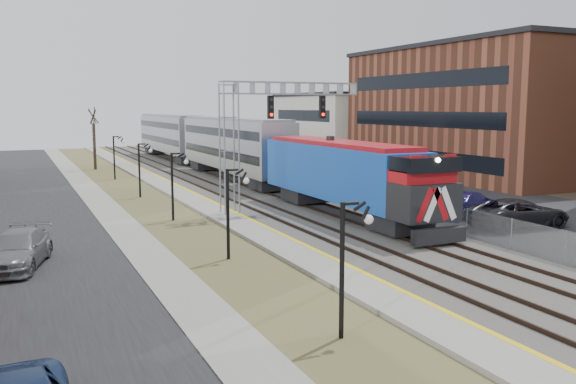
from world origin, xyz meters
TOP-DOWN VIEW (x-y plane):
  - street_west at (-11.50, 35.00)m, footprint 7.00×120.00m
  - sidewalk at (-7.00, 35.00)m, footprint 2.00×120.00m
  - grass_median at (-4.00, 35.00)m, footprint 4.00×120.00m
  - platform at (-1.00, 35.00)m, footprint 2.00×120.00m
  - ballast_bed at (4.00, 35.00)m, footprint 8.00×120.00m
  - parking_lot at (16.00, 35.00)m, footprint 16.00×120.00m
  - platform_edge at (-0.12, 35.00)m, footprint 0.24×120.00m
  - track_near at (2.00, 35.00)m, footprint 1.58×120.00m
  - track_far at (5.50, 35.00)m, footprint 1.58×120.00m
  - train at (5.50, 48.63)m, footprint 3.00×63.05m
  - signal_gantry at (1.22, 27.99)m, footprint 9.00×1.07m
  - lampposts at (-4.00, 18.29)m, footprint 0.14×62.14m
  - fence at (8.20, 35.00)m, footprint 0.04×120.00m
  - buildings_east at (30.00, 31.18)m, footprint 16.00×76.00m
  - bare_trees at (-12.66, 38.91)m, footprint 12.30×42.30m
  - car_lot_c at (12.78, 18.16)m, footprint 5.87×2.87m
  - car_lot_d at (13.08, 22.47)m, footprint 5.45×3.89m
  - car_lot_e at (13.22, 31.90)m, footprint 4.11×2.96m
  - car_street_b at (-12.37, 20.37)m, footprint 3.34×5.46m

SIDE VIEW (x-z plane):
  - street_west at x=-11.50m, z-range 0.00..0.04m
  - parking_lot at x=16.00m, z-range 0.00..0.04m
  - grass_median at x=-4.00m, z-range 0.00..0.06m
  - sidewalk at x=-7.00m, z-range 0.00..0.08m
  - ballast_bed at x=4.00m, z-range 0.00..0.20m
  - platform at x=-1.00m, z-range 0.00..0.24m
  - platform_edge at x=-0.12m, z-range 0.24..0.25m
  - track_near at x=2.00m, z-range 0.20..0.35m
  - track_far at x=5.50m, z-range 0.20..0.35m
  - car_lot_e at x=13.22m, z-range 0.00..1.30m
  - car_lot_d at x=13.08m, z-range 0.00..1.46m
  - car_street_b at x=-12.37m, z-range 0.00..1.48m
  - fence at x=8.20m, z-range 0.00..1.60m
  - car_lot_c at x=12.78m, z-range 0.00..1.61m
  - lampposts at x=-4.00m, z-range 0.00..4.00m
  - bare_trees at x=-12.66m, z-range -0.27..5.68m
  - train at x=5.50m, z-range 0.22..5.55m
  - signal_gantry at x=1.22m, z-range 1.51..9.66m
  - buildings_east at x=30.00m, z-range -1.19..13.81m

